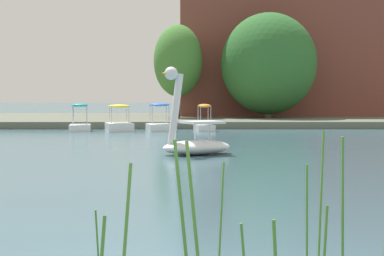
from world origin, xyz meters
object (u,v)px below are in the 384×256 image
swan_boat (194,139)px  pedal_boat_blue (159,123)px  pedal_boat_teal (80,124)px  tree_sapling_by_fence (178,61)px  pedal_boat_yellow (119,123)px  tree_willow_overhanging (269,64)px  pedal_boat_orange (204,123)px  parked_van (295,103)px

swan_boat → pedal_boat_blue: bearing=97.1°
pedal_boat_blue → pedal_boat_teal: 4.43m
pedal_boat_teal → tree_sapling_by_fence: size_ratio=0.35×
pedal_boat_yellow → tree_willow_overhanging: tree_willow_overhanging is taller
swan_boat → pedal_boat_blue: (-1.83, 14.71, -0.06)m
tree_sapling_by_fence → tree_willow_overhanging: bearing=-3.3°
pedal_boat_teal → tree_willow_overhanging: (11.70, 9.31, 3.85)m
tree_sapling_by_fence → pedal_boat_blue: bearing=-95.4°
pedal_boat_orange → parked_van: 15.82m
pedal_boat_blue → tree_sapling_by_fence: 10.25m
pedal_boat_teal → pedal_boat_yellow: bearing=-3.7°
tree_willow_overhanging → tree_sapling_by_fence: tree_willow_overhanging is taller
pedal_boat_blue → parked_van: (10.01, 13.75, 0.98)m
parked_van → pedal_boat_orange: bearing=-118.3°
pedal_boat_orange → pedal_boat_teal: (-6.95, -0.14, -0.02)m
pedal_boat_orange → tree_willow_overhanging: (4.75, 9.18, 3.83)m
pedal_boat_teal → parked_van: 20.16m
pedal_boat_orange → pedal_boat_blue: pedal_boat_blue is taller
swan_boat → tree_willow_overhanging: tree_willow_overhanging is taller
pedal_boat_blue → pedal_boat_yellow: size_ratio=1.03×
pedal_boat_blue → pedal_boat_teal: size_ratio=1.12×
tree_sapling_by_fence → parked_van: 10.56m
pedal_boat_yellow → pedal_boat_teal: bearing=176.3°
swan_boat → pedal_boat_orange: bearing=87.2°
pedal_boat_orange → parked_van: bearing=61.7°
pedal_boat_orange → pedal_boat_yellow: bearing=-176.6°
swan_boat → pedal_boat_teal: bearing=113.4°
tree_sapling_by_fence → pedal_boat_teal: bearing=-118.8°
pedal_boat_orange → pedal_boat_teal: pedal_boat_teal is taller
pedal_boat_orange → pedal_boat_teal: bearing=-178.9°
pedal_boat_yellow → parked_van: (12.23, 14.19, 0.98)m
pedal_boat_orange → tree_willow_overhanging: 11.02m
pedal_boat_teal → tree_willow_overhanging: bearing=38.5°
tree_willow_overhanging → pedal_boat_orange: bearing=-117.4°
pedal_boat_orange → parked_van: size_ratio=0.40×
pedal_boat_blue → parked_van: bearing=54.0°
pedal_boat_teal → tree_willow_overhanging: tree_willow_overhanging is taller
pedal_boat_orange → pedal_boat_blue: 2.53m
swan_boat → pedal_boat_blue: swan_boat is taller
pedal_boat_orange → pedal_boat_yellow: (-4.75, -0.28, 0.01)m
tree_willow_overhanging → pedal_boat_blue: bearing=-128.9°
parked_van → pedal_boat_yellow: bearing=-130.7°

